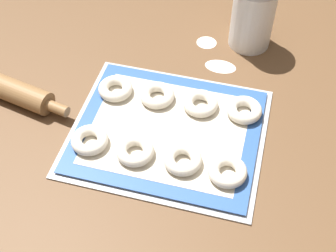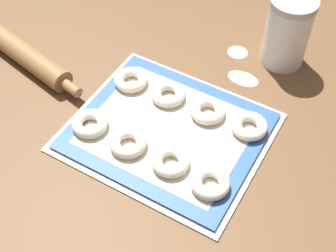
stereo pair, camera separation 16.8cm
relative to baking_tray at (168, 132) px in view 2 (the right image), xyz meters
name	(u,v)px [view 2 (the right image)]	position (x,y,z in m)	size (l,w,h in m)	color
ground_plane	(179,133)	(0.02, 0.01, 0.00)	(2.80, 2.80, 0.00)	brown
baking_tray	(168,132)	(0.00, 0.00, 0.00)	(0.40, 0.35, 0.01)	#B2B5BA
baking_mat	(168,130)	(0.00, 0.00, 0.01)	(0.38, 0.32, 0.00)	#2D569E
bagel_front_far_left	(90,124)	(-0.14, -0.08, 0.02)	(0.08, 0.08, 0.02)	silver
bagel_front_mid_left	(128,143)	(-0.05, -0.08, 0.02)	(0.08, 0.08, 0.02)	silver
bagel_front_mid_right	(170,162)	(0.05, -0.08, 0.02)	(0.08, 0.08, 0.02)	silver
bagel_front_far_right	(210,183)	(0.14, -0.08, 0.02)	(0.08, 0.08, 0.02)	silver
bagel_back_far_left	(131,80)	(-0.14, 0.08, 0.02)	(0.08, 0.08, 0.02)	silver
bagel_back_mid_left	(168,94)	(-0.05, 0.08, 0.02)	(0.08, 0.08, 0.02)	silver
bagel_back_mid_right	(208,111)	(0.05, 0.08, 0.02)	(0.08, 0.08, 0.02)	silver
bagel_back_far_right	(249,126)	(0.15, 0.08, 0.02)	(0.08, 0.08, 0.02)	silver
flour_canister	(287,31)	(0.12, 0.34, 0.08)	(0.11, 0.11, 0.17)	white
rolling_pin	(15,48)	(-0.44, 0.03, 0.02)	(0.45, 0.12, 0.05)	olive
flour_patch_near	(243,78)	(0.07, 0.23, 0.00)	(0.07, 0.05, 0.00)	white
flour_patch_far	(239,52)	(0.02, 0.31, 0.00)	(0.05, 0.05, 0.00)	white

